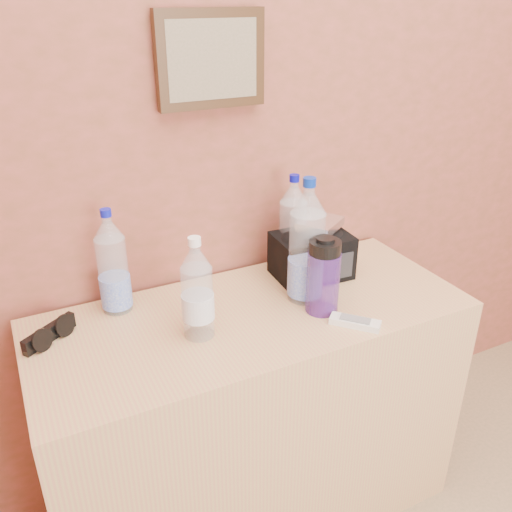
{
  "coord_description": "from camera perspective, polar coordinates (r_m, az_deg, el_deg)",
  "views": [
    {
      "loc": [
        -0.83,
        0.58,
        1.56
      ],
      "look_at": [
        -0.27,
        1.71,
        0.94
      ],
      "focal_mm": 38.0,
      "sensor_mm": 36.0,
      "label": 1
    }
  ],
  "objects": [
    {
      "name": "pet_large_c",
      "position": [
        1.68,
        3.89,
        2.86
      ],
      "size": [
        0.08,
        0.08,
        0.31
      ],
      "rotation": [
        0.0,
        0.0,
        0.39
      ],
      "color": "silver",
      "rests_on": "dresser"
    },
    {
      "name": "sunglasses",
      "position": [
        1.48,
        -20.93,
        -7.62
      ],
      "size": [
        0.16,
        0.14,
        0.04
      ],
      "primitive_type": null,
      "rotation": [
        0.0,
        0.0,
        0.62
      ],
      "color": "black",
      "rests_on": "dresser"
    },
    {
      "name": "picture_frame",
      "position": [
        1.52,
        -4.76,
        19.93
      ],
      "size": [
        0.3,
        0.03,
        0.25
      ],
      "primitive_type": null,
      "color": "#382311",
      "rests_on": "room_shell"
    },
    {
      "name": "toiletry_bag",
      "position": [
        1.67,
        5.87,
        0.34
      ],
      "size": [
        0.24,
        0.18,
        0.15
      ],
      "primitive_type": null,
      "rotation": [
        0.0,
        0.0,
        -0.06
      ],
      "color": "black",
      "rests_on": "dresser"
    },
    {
      "name": "pet_large_d",
      "position": [
        1.51,
        5.35,
        0.89
      ],
      "size": [
        0.1,
        0.1,
        0.36
      ],
      "rotation": [
        0.0,
        0.0,
        0.36
      ],
      "color": "white",
      "rests_on": "dresser"
    },
    {
      "name": "dresser",
      "position": [
        1.74,
        -0.25,
        -16.53
      ],
      "size": [
        1.22,
        0.51,
        0.76
      ],
      "primitive_type": "cube",
      "color": "#9D7E53",
      "rests_on": "ground"
    },
    {
      "name": "ac_remote",
      "position": [
        1.47,
        10.38,
        -6.89
      ],
      "size": [
        0.12,
        0.13,
        0.02
      ],
      "primitive_type": "cube",
      "rotation": [
        0.0,
        0.0,
        -0.82
      ],
      "color": "white",
      "rests_on": "dresser"
    },
    {
      "name": "pet_small",
      "position": [
        1.36,
        -6.2,
        -3.97
      ],
      "size": [
        0.08,
        0.08,
        0.28
      ],
      "rotation": [
        0.0,
        0.0,
        0.35
      ],
      "color": "white",
      "rests_on": "dresser"
    },
    {
      "name": "nalgene_bottle",
      "position": [
        1.48,
        7.1,
        -2.05
      ],
      "size": [
        0.09,
        0.09,
        0.22
      ],
      "rotation": [
        0.0,
        0.0,
        0.2
      ],
      "color": "#4F2187",
      "rests_on": "dresser"
    },
    {
      "name": "pet_large_b",
      "position": [
        1.51,
        -14.84,
        -1.12
      ],
      "size": [
        0.08,
        0.08,
        0.3
      ],
      "rotation": [
        0.0,
        0.0,
        0.04
      ],
      "color": "silver",
      "rests_on": "dresser"
    },
    {
      "name": "foil_packet",
      "position": [
        1.65,
        6.76,
        3.37
      ],
      "size": [
        0.16,
        0.16,
        0.03
      ],
      "primitive_type": "cube",
      "rotation": [
        0.0,
        0.0,
        0.58
      ],
      "color": "silver",
      "rests_on": "toiletry_bag"
    }
  ]
}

